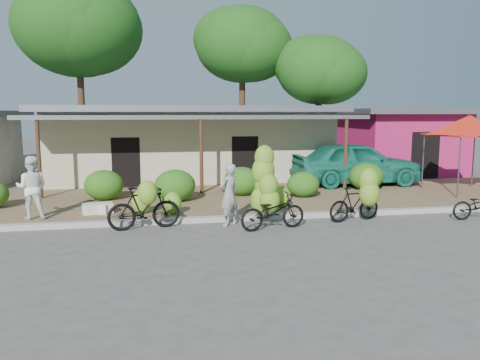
# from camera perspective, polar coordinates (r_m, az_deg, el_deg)

# --- Properties ---
(ground) EXTENTS (100.00, 100.00, 0.00)m
(ground) POSITION_cam_1_polar(r_m,az_deg,el_deg) (11.45, -1.51, -7.34)
(ground) COLOR #4F4C49
(ground) RESTS_ON ground
(sidewalk) EXTENTS (60.00, 6.00, 0.12)m
(sidewalk) POSITION_cam_1_polar(r_m,az_deg,el_deg) (16.26, -4.27, -2.46)
(sidewalk) COLOR olive
(sidewalk) RESTS_ON ground
(curb) EXTENTS (60.00, 0.25, 0.15)m
(curb) POSITION_cam_1_polar(r_m,az_deg,el_deg) (13.35, -2.86, -4.76)
(curb) COLOR #A8A399
(curb) RESTS_ON ground
(shop_main) EXTENTS (13.00, 8.50, 3.35)m
(shop_main) POSITION_cam_1_polar(r_m,az_deg,el_deg) (21.93, -6.02, 4.66)
(shop_main) COLOR beige
(shop_main) RESTS_ON ground
(shop_pink) EXTENTS (6.00, 6.00, 3.25)m
(shop_pink) POSITION_cam_1_polar(r_m,az_deg,el_deg) (25.10, 18.69, 4.61)
(shop_pink) COLOR #C01D56
(shop_pink) RESTS_ON ground
(tree_far_center) EXTENTS (6.65, 6.65, 10.26)m
(tree_far_center) POSITION_cam_1_polar(r_m,az_deg,el_deg) (27.68, -19.54, 17.40)
(tree_far_center) COLOR #4B2D1E
(tree_far_center) RESTS_ON ground
(tree_center_right) EXTENTS (5.54, 5.45, 9.14)m
(tree_center_right) POSITION_cam_1_polar(r_m,az_deg,el_deg) (28.24, -0.16, 16.35)
(tree_center_right) COLOR #4B2D1E
(tree_center_right) RESTS_ON ground
(tree_near_right) EXTENTS (4.88, 4.74, 7.32)m
(tree_near_right) POSITION_cam_1_polar(r_m,az_deg,el_deg) (27.16, 9.19, 13.28)
(tree_near_right) COLOR #4B2D1E
(tree_near_right) RESTS_ON ground
(hedge_1) EXTENTS (1.31, 1.18, 1.02)m
(hedge_1) POSITION_cam_1_polar(r_m,az_deg,el_deg) (16.53, -16.26, -0.59)
(hedge_1) COLOR #296216
(hedge_1) RESTS_ON sidewalk
(hedge_2) EXTENTS (1.37, 1.23, 1.07)m
(hedge_2) POSITION_cam_1_polar(r_m,az_deg,el_deg) (15.77, -7.92, -0.67)
(hedge_2) COLOR #296216
(hedge_2) RESTS_ON sidewalk
(hedge_3) EXTENTS (1.31, 1.18, 1.02)m
(hedge_3) POSITION_cam_1_polar(r_m,az_deg,el_deg) (16.79, 0.18, -0.13)
(hedge_3) COLOR #296216
(hedge_3) RESTS_ON sidewalk
(hedge_4) EXTENTS (1.14, 1.03, 0.89)m
(hedge_4) POSITION_cam_1_polar(r_m,az_deg,el_deg) (16.60, 7.71, -0.53)
(hedge_4) COLOR #296216
(hedge_4) RESTS_ON sidewalk
(hedge_5) EXTENTS (1.34, 1.20, 1.04)m
(hedge_5) POSITION_cam_1_polar(r_m,az_deg,el_deg) (18.63, 15.14, 0.45)
(hedge_5) COLOR #296216
(hedge_5) RESTS_ON sidewalk
(red_canopy) EXTENTS (3.50, 3.50, 2.86)m
(red_canopy) POSITION_cam_1_polar(r_m,az_deg,el_deg) (19.27, 26.17, 6.03)
(red_canopy) COLOR #59595E
(red_canopy) RESTS_ON sidewalk
(bike_left) EXTENTS (1.97, 1.28, 1.40)m
(bike_left) POSITION_cam_1_polar(r_m,az_deg,el_deg) (12.55, -11.59, -3.19)
(bike_left) COLOR black
(bike_left) RESTS_ON ground
(bike_center) EXTENTS (1.92, 1.31, 2.21)m
(bike_center) POSITION_cam_1_polar(r_m,az_deg,el_deg) (12.54, 3.51, -2.06)
(bike_center) COLOR black
(bike_center) RESTS_ON ground
(bike_right) EXTENTS (1.70, 1.27, 1.60)m
(bike_right) POSITION_cam_1_polar(r_m,az_deg,el_deg) (13.49, 14.30, -2.24)
(bike_right) COLOR black
(bike_right) RESTS_ON ground
(bike_far_right) EXTENTS (1.69, 0.78, 0.86)m
(bike_far_right) POSITION_cam_1_polar(r_m,az_deg,el_deg) (15.15, 27.26, -2.75)
(bike_far_right) COLOR black
(bike_far_right) RESTS_ON ground
(loose_banana_a) EXTENTS (0.58, 0.49, 0.72)m
(loose_banana_a) POSITION_cam_1_polar(r_m,az_deg,el_deg) (14.04, -11.92, -2.58)
(loose_banana_a) COLOR #6DAA2A
(loose_banana_a) RESTS_ON sidewalk
(loose_banana_b) EXTENTS (0.53, 0.45, 0.66)m
(loose_banana_b) POSITION_cam_1_polar(r_m,az_deg,el_deg) (13.83, -8.22, -2.79)
(loose_banana_b) COLOR #6DAA2A
(loose_banana_b) RESTS_ON sidewalk
(loose_banana_c) EXTENTS (0.55, 0.47, 0.68)m
(loose_banana_c) POSITION_cam_1_polar(r_m,az_deg,el_deg) (14.71, 5.10, -2.02)
(loose_banana_c) COLOR #6DAA2A
(loose_banana_c) RESTS_ON sidewalk
(sack_near) EXTENTS (0.91, 0.56, 0.30)m
(sack_near) POSITION_cam_1_polar(r_m,az_deg,el_deg) (14.44, -16.94, -3.32)
(sack_near) COLOR beige
(sack_near) RESTS_ON sidewalk
(sack_far) EXTENTS (0.84, 0.63, 0.28)m
(sack_far) POSITION_cam_1_polar(r_m,az_deg,el_deg) (14.48, -17.03, -3.34)
(sack_far) COLOR beige
(sack_far) RESTS_ON sidewalk
(vendor) EXTENTS (0.74, 0.70, 1.71)m
(vendor) POSITION_cam_1_polar(r_m,az_deg,el_deg) (12.70, -1.34, -1.83)
(vendor) COLOR gray
(vendor) RESTS_ON ground
(bystander) EXTENTS (0.89, 0.71, 1.76)m
(bystander) POSITION_cam_1_polar(r_m,az_deg,el_deg) (14.26, -24.04, -0.84)
(bystander) COLOR white
(bystander) RESTS_ON sidewalk
(teal_van) EXTENTS (5.29, 2.20, 1.79)m
(teal_van) POSITION_cam_1_polar(r_m,az_deg,el_deg) (19.78, 13.97, 2.02)
(teal_van) COLOR #19735F
(teal_van) RESTS_ON sidewalk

